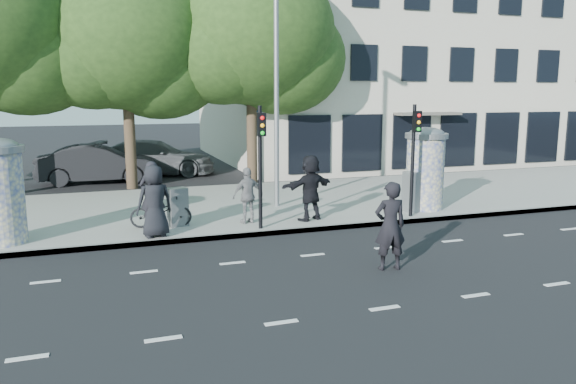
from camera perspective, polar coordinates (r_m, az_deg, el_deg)
name	(u,v)px	position (r m, az deg, el deg)	size (l,w,h in m)	color
ground	(336,272)	(12.51, 4.90, -8.14)	(120.00, 120.00, 0.00)	black
sidewalk	(248,205)	(19.36, -4.12, -1.32)	(40.00, 8.00, 0.15)	gray
curb	(284,232)	(15.67, -0.37, -4.04)	(40.00, 0.10, 0.16)	slate
lane_dash_near	(385,308)	(10.66, 9.79, -11.55)	(32.00, 0.12, 0.01)	silver
lane_dash_far	(313,255)	(13.74, 2.52, -6.41)	(32.00, 0.12, 0.01)	silver
ad_column_right	(425,166)	(18.67, 13.76, 2.54)	(1.36, 1.36, 2.65)	beige
traffic_pole_near	(261,155)	(15.34, -2.80, 3.82)	(0.22, 0.31, 3.40)	black
traffic_pole_far	(414,149)	(17.30, 12.69, 4.31)	(0.22, 0.31, 3.40)	black
street_lamp	(277,64)	(18.39, -1.13, 12.88)	(0.25, 0.93, 8.00)	slate
tree_near_left	(125,36)	(23.68, -16.24, 14.97)	(6.80, 6.80, 8.97)	#38281C
tree_center	(251,33)	(24.12, -3.81, 15.83)	(7.00, 7.00, 9.30)	#38281C
building	(385,57)	(35.20, 9.87, 13.40)	(20.30, 15.85, 12.00)	beige
ped_a	(155,201)	(15.02, -13.41, -0.92)	(0.93, 0.61, 1.91)	black
ped_b	(153,195)	(15.86, -13.60, -0.34)	(0.70, 0.46, 1.91)	black
ped_e	(248,195)	(16.23, -4.08, -0.35)	(0.96, 0.54, 1.63)	slate
ped_f	(310,188)	(16.57, 2.28, 0.44)	(1.81, 0.65, 1.95)	black
man_road	(390,226)	(12.61, 10.32, -3.42)	(0.73, 0.48, 1.99)	black
bicycle	(161,212)	(16.17, -12.79, -1.96)	(1.70, 0.59, 0.89)	black
cabinet_left	(178,207)	(16.22, -11.14, -1.50)	(0.52, 0.38, 1.09)	slate
cabinet_right	(414,191)	(18.29, 12.65, 0.06)	(0.61, 0.44, 1.28)	gray
car_mid	(98,164)	(25.69, -18.72, 2.72)	(5.04, 1.76, 1.66)	black
car_right	(154,158)	(27.56, -13.44, 3.43)	(5.66, 2.30, 1.64)	#565A5D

